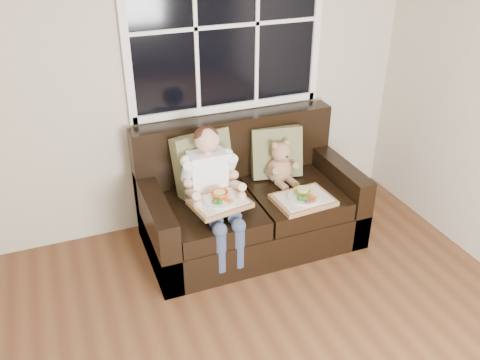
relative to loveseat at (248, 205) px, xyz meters
name	(u,v)px	position (x,y,z in m)	size (l,w,h in m)	color
room_walls	(290,217)	(-0.69, -2.02, 1.28)	(4.52, 5.02, 2.71)	beige
window_back	(226,26)	(0.00, 0.46, 1.34)	(1.62, 0.04, 1.37)	black
loveseat	(248,205)	(0.00, 0.00, 0.00)	(1.70, 0.92, 0.96)	black
pillow_left	(203,162)	(-0.32, 0.15, 0.38)	(0.51, 0.32, 0.49)	olive
pillow_right	(276,152)	(0.31, 0.15, 0.35)	(0.45, 0.26, 0.43)	olive
child	(212,182)	(-0.34, -0.12, 0.35)	(0.41, 0.61, 0.93)	white
teddy_bear	(280,165)	(0.30, 0.04, 0.29)	(0.24, 0.29, 0.38)	#9E7653
tray_left	(220,202)	(-0.34, -0.28, 0.27)	(0.46, 0.38, 0.09)	olive
tray_right	(303,199)	(0.32, -0.33, 0.17)	(0.46, 0.36, 0.10)	olive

